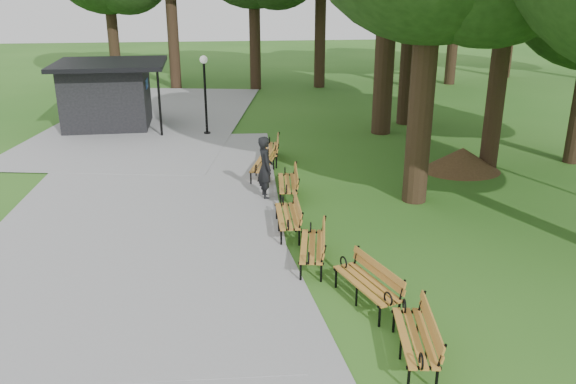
{
  "coord_description": "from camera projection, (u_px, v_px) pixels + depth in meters",
  "views": [
    {
      "loc": [
        -1.54,
        -13.09,
        6.15
      ],
      "look_at": [
        -0.02,
        0.71,
        1.1
      ],
      "focal_mm": 36.74,
      "sensor_mm": 36.0,
      "label": 1
    }
  ],
  "objects": [
    {
      "name": "bench_2",
      "position": [
        312.0,
        247.0,
        13.32
      ],
      "size": [
        0.95,
        1.98,
        0.88
      ],
      "primitive_type": null,
      "rotation": [
        0.0,
        0.0,
        -1.74
      ],
      "color": "#B37329",
      "rests_on": "ground"
    },
    {
      "name": "bench_3",
      "position": [
        287.0,
        216.0,
        15.0
      ],
      "size": [
        0.69,
        1.91,
        0.88
      ],
      "primitive_type": null,
      "rotation": [
        0.0,
        0.0,
        -1.59
      ],
      "color": "#B37329",
      "rests_on": "ground"
    },
    {
      "name": "path",
      "position": [
        141.0,
        205.0,
        16.87
      ],
      "size": [
        12.0,
        38.0,
        0.06
      ],
      "primitive_type": "cube",
      "color": "gray",
      "rests_on": "ground"
    },
    {
      "name": "ground",
      "position": [
        292.0,
        244.0,
        14.49
      ],
      "size": [
        100.0,
        100.0,
        0.0
      ],
      "primitive_type": "plane",
      "color": "#295E1B",
      "rests_on": "ground"
    },
    {
      "name": "bench_0",
      "position": [
        415.0,
        337.0,
        9.95
      ],
      "size": [
        0.89,
        1.97,
        0.88
      ],
      "primitive_type": null,
      "rotation": [
        0.0,
        0.0,
        -1.71
      ],
      "color": "#B37329",
      "rests_on": "ground"
    },
    {
      "name": "bench_4",
      "position": [
        287.0,
        183.0,
        17.41
      ],
      "size": [
        0.78,
        1.94,
        0.88
      ],
      "primitive_type": null,
      "rotation": [
        0.0,
        0.0,
        -1.65
      ],
      "color": "#B37329",
      "rests_on": "ground"
    },
    {
      "name": "dirt_mound",
      "position": [
        462.0,
        159.0,
        19.86
      ],
      "size": [
        2.22,
        2.22,
        0.81
      ],
      "primitive_type": "cone",
      "color": "#47301C",
      "rests_on": "ground"
    },
    {
      "name": "lamp_post",
      "position": [
        205.0,
        79.0,
        23.84
      ],
      "size": [
        0.32,
        0.32,
        3.24
      ],
      "color": "black",
      "rests_on": "ground"
    },
    {
      "name": "bench_6",
      "position": [
        270.0,
        149.0,
        20.87
      ],
      "size": [
        0.84,
        1.96,
        0.88
      ],
      "primitive_type": null,
      "rotation": [
        0.0,
        0.0,
        -1.68
      ],
      "color": "#B37329",
      "rests_on": "ground"
    },
    {
      "name": "person",
      "position": [
        265.0,
        168.0,
        17.22
      ],
      "size": [
        0.55,
        0.75,
        1.87
      ],
      "primitive_type": "imported",
      "rotation": [
        0.0,
        0.0,
        1.74
      ],
      "color": "black",
      "rests_on": "ground"
    },
    {
      "name": "kiosk",
      "position": [
        107.0,
        95.0,
        25.34
      ],
      "size": [
        4.65,
        4.08,
        2.85
      ],
      "primitive_type": null,
      "rotation": [
        0.0,
        0.0,
        0.03
      ],
      "color": "black",
      "rests_on": "ground"
    },
    {
      "name": "bench_5",
      "position": [
        263.0,
        164.0,
        19.18
      ],
      "size": [
        1.11,
        2.0,
        0.88
      ],
      "primitive_type": null,
      "rotation": [
        0.0,
        0.0,
        -1.83
      ],
      "color": "#B37329",
      "rests_on": "ground"
    },
    {
      "name": "bench_1",
      "position": [
        366.0,
        284.0,
        11.69
      ],
      "size": [
        1.22,
        2.0,
        0.88
      ],
      "primitive_type": null,
      "rotation": [
        0.0,
        0.0,
        -1.24
      ],
      "color": "#B37329",
      "rests_on": "ground"
    }
  ]
}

